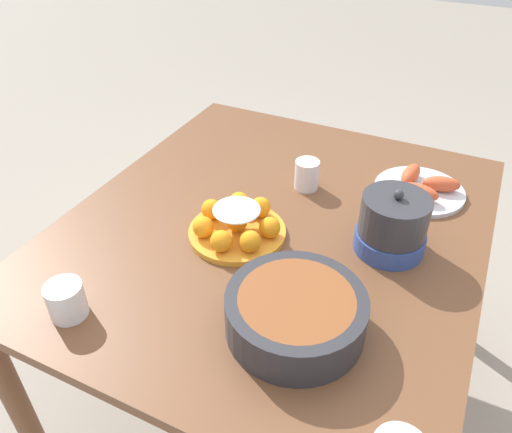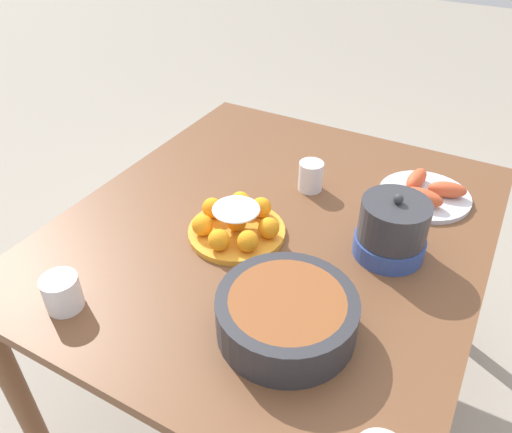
{
  "view_description": "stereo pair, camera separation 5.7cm",
  "coord_description": "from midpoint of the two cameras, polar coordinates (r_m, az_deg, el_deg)",
  "views": [
    {
      "loc": [
        0.98,
        0.42,
        1.54
      ],
      "look_at": [
        0.04,
        -0.03,
        0.77
      ],
      "focal_mm": 35.0,
      "sensor_mm": 36.0,
      "label": 1
    },
    {
      "loc": [
        0.96,
        0.47,
        1.54
      ],
      "look_at": [
        0.04,
        -0.03,
        0.77
      ],
      "focal_mm": 35.0,
      "sensor_mm": 36.0,
      "label": 2
    }
  ],
  "objects": [
    {
      "name": "ground_plane",
      "position": [
        1.88,
        0.66,
        -18.81
      ],
      "size": [
        12.0,
        12.0,
        0.0
      ],
      "primitive_type": "plane",
      "color": "#9E9384"
    },
    {
      "name": "dining_table",
      "position": [
        1.4,
        0.84,
        -3.66
      ],
      "size": [
        1.23,
        1.07,
        0.73
      ],
      "color": "brown",
      "rests_on": "ground_plane"
    },
    {
      "name": "cake_plate",
      "position": [
        1.28,
        -3.47,
        -0.95
      ],
      "size": [
        0.25,
        0.25,
        0.09
      ],
      "color": "gold",
      "rests_on": "dining_table"
    },
    {
      "name": "serving_bowl",
      "position": [
        1.04,
        2.96,
        -10.95
      ],
      "size": [
        0.29,
        0.29,
        0.09
      ],
      "color": "#2D2D33",
      "rests_on": "dining_table"
    },
    {
      "name": "seafood_platter",
      "position": [
        1.51,
        17.27,
        3.14
      ],
      "size": [
        0.26,
        0.26,
        0.06
      ],
      "color": "silver",
      "rests_on": "dining_table"
    },
    {
      "name": "cup_near",
      "position": [
        1.15,
        -22.2,
        -8.88
      ],
      "size": [
        0.08,
        0.08,
        0.08
      ],
      "color": "white",
      "rests_on": "dining_table"
    },
    {
      "name": "cup_far",
      "position": [
        1.47,
        4.72,
        4.78
      ],
      "size": [
        0.07,
        0.07,
        0.09
      ],
      "color": "white",
      "rests_on": "dining_table"
    },
    {
      "name": "warming_pot",
      "position": [
        1.25,
        14.08,
        -0.97
      ],
      "size": [
        0.17,
        0.17,
        0.18
      ],
      "color": "#334C99",
      "rests_on": "dining_table"
    }
  ]
}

